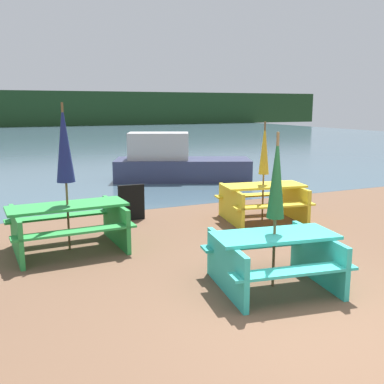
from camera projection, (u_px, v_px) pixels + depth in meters
ground_plane at (328, 329)px, 4.84m from camera, size 60.00×60.00×0.00m
water at (40, 138)px, 32.84m from camera, size 60.00×50.00×0.00m
far_treeline at (21, 109)px, 50.42m from camera, size 80.00×1.60×4.00m
picnic_table_teal at (274, 255)px, 5.91m from camera, size 1.78×1.59×0.73m
picnic_table_green at (68, 222)px, 7.40m from camera, size 1.96×1.47×0.78m
picnic_table_yellow at (263, 199)px, 9.35m from camera, size 1.88×1.63×0.76m
umbrella_gold at (264, 149)px, 9.15m from camera, size 0.21×0.21×2.05m
umbrella_navy at (64, 144)px, 7.15m from camera, size 0.29×0.29×2.42m
umbrella_darkgreen at (277, 177)px, 5.71m from camera, size 0.23×0.23×2.05m
boat at (176, 163)px, 14.42m from camera, size 4.54×3.01×1.52m
signboard at (131, 202)px, 9.39m from camera, size 0.55×0.08×0.75m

